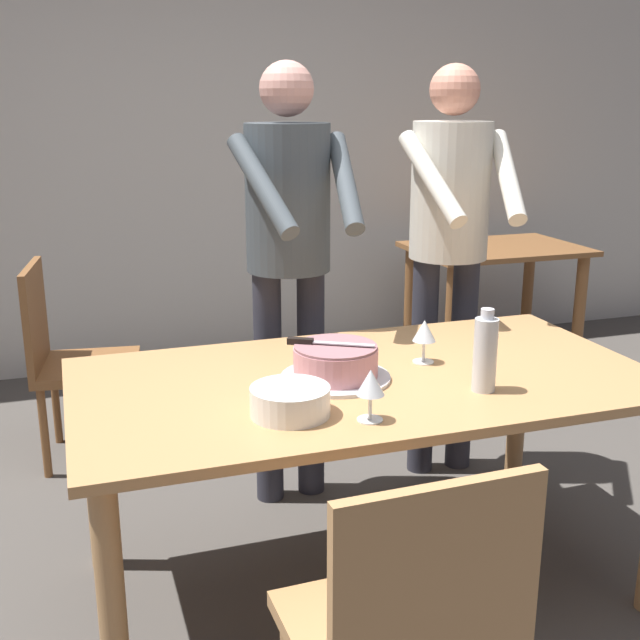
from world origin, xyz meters
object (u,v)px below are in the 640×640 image
Objects in this scene: plate_stack at (290,401)px; wine_glass_near at (424,332)px; cake_on_platter at (335,363)px; wine_glass_far at (371,384)px; main_dining_table at (365,404)px; chair_near_side at (405,632)px; person_cutting_cake at (289,238)px; background_table at (494,273)px; water_bottle at (485,353)px; person_standing_beside at (450,228)px; background_chair_0 at (69,355)px; cake_knife at (313,342)px.

wine_glass_near is at bearing 28.22° from plate_stack.
cake_on_platter is at bearing 47.12° from plate_stack.
wine_glass_far is (-0.35, -0.39, 0.00)m from wine_glass_near.
chair_near_side is (-0.24, -0.85, -0.16)m from main_dining_table.
cake_on_platter is at bearing -169.33° from wine_glass_near.
background_table is (1.64, 1.22, -0.50)m from person_cutting_cake.
person_cutting_cake reaches higher than water_bottle.
main_dining_table is 0.31m from wine_glass_near.
plate_stack is at bearing -135.48° from person_standing_beside.
chair_near_side is at bearing -123.62° from background_table.
wine_glass_far is (-0.02, -0.33, 0.05)m from cake_on_platter.
background_table is at bearing 53.51° from wine_glass_near.
person_cutting_cake reaches higher than background_chair_0.
cake_on_platter is 0.20× the size of person_standing_beside.
person_cutting_cake is 2.10m from background_table.
background_table is at bearing 48.27° from plate_stack.
wine_glass_near is at bearing 62.76° from chair_near_side.
main_dining_table is 2.49m from background_table.
water_bottle is 2.52m from background_table.
person_standing_beside is 1.75m from background_chair_0.
wine_glass_far reaches higher than background_table.
water_bottle is 0.99m from person_cutting_cake.
background_chair_0 is (-2.47, -0.57, -0.09)m from background_table.
main_dining_table is 12.49× the size of wine_glass_far.
background_table is 2.54m from background_chair_0.
wine_glass_near reaches higher than background_table.
water_bottle reaches higher than wine_glass_far.
main_dining_table is at bearing -86.22° from person_cutting_cake.
chair_near_side is (-0.53, -0.63, -0.37)m from water_bottle.
person_cutting_cake is at bearing 73.77° from plate_stack.
cake_on_platter is 1.39× the size of cake_knife.
water_bottle is at bearing -53.44° from background_chair_0.
main_dining_table is 1.05× the size of person_standing_beside.
person_cutting_cake is 0.69m from person_standing_beside.
background_chair_0 is (-0.63, 2.19, 0.00)m from chair_near_side.
water_bottle reaches higher than background_chair_0.
main_dining_table is at bearing 141.40° from water_bottle.
water_bottle reaches higher than cake_on_platter.
water_bottle reaches higher than plate_stack.
person_cutting_cake is (-0.05, 0.69, 0.42)m from main_dining_table.
wine_glass_far is at bearing -126.19° from person_standing_beside.
main_dining_table is 2.00× the size of background_chair_0.
cake_knife is at bearing 96.68° from wine_glass_far.
background_chair_0 is (-0.57, 1.57, -0.30)m from plate_stack.
plate_stack is (-0.21, -0.23, -0.01)m from cake_on_platter.
person_cutting_cake is (0.07, 1.02, 0.22)m from wine_glass_far.
background_chair_0 reaches higher than cake_on_platter.
plate_stack reaches higher than background_table.
wine_glass_near is 0.14× the size of background_table.
main_dining_table is 2.00× the size of chair_near_side.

